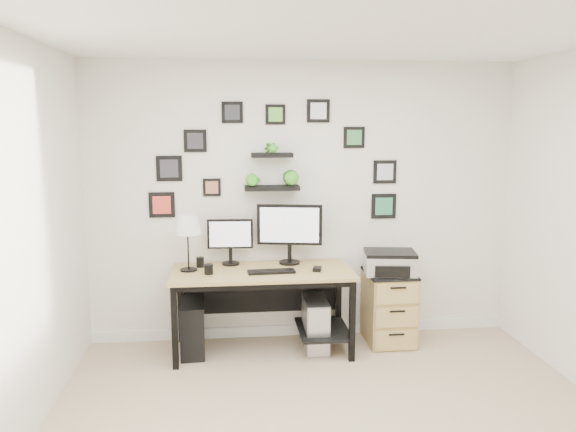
{
  "coord_description": "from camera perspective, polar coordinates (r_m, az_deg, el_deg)",
  "views": [
    {
      "loc": [
        -0.7,
        -3.18,
        2.04
      ],
      "look_at": [
        -0.16,
        1.83,
        1.2
      ],
      "focal_mm": 35.0,
      "sensor_mm": 36.0,
      "label": 1
    }
  ],
  "objects": [
    {
      "name": "keyboard",
      "position": [
        4.9,
        -1.7,
        -5.67
      ],
      "size": [
        0.42,
        0.15,
        0.02
      ],
      "primitive_type": "cube",
      "rotation": [
        0.0,
        0.0,
        0.06
      ],
      "color": "black",
      "rests_on": "desk"
    },
    {
      "name": "wall_decor",
      "position": [
        5.14,
        -1.54,
        5.21
      ],
      "size": [
        2.31,
        0.18,
        1.12
      ],
      "color": "black",
      "rests_on": "ground"
    },
    {
      "name": "mug",
      "position": [
        4.89,
        -8.06,
        -5.38
      ],
      "size": [
        0.08,
        0.08,
        0.09
      ],
      "primitive_type": "cylinder",
      "color": "black",
      "rests_on": "desk"
    },
    {
      "name": "table_lamp",
      "position": [
        4.96,
        -10.18,
        -0.98
      ],
      "size": [
        0.25,
        0.25,
        0.5
      ],
      "color": "black",
      "rests_on": "desk"
    },
    {
      "name": "mouse",
      "position": [
        4.97,
        2.98,
        -5.39
      ],
      "size": [
        0.1,
        0.12,
        0.03
      ],
      "primitive_type": "cube",
      "rotation": [
        0.0,
        0.0,
        -0.26
      ],
      "color": "black",
      "rests_on": "desk"
    },
    {
      "name": "monitor_right",
      "position": [
        5.13,
        0.16,
        -1.31
      ],
      "size": [
        0.59,
        0.22,
        0.55
      ],
      "color": "black",
      "rests_on": "desk"
    },
    {
      "name": "file_cabinet",
      "position": [
        5.4,
        10.2,
        -9.11
      ],
      "size": [
        0.43,
        0.53,
        0.67
      ],
      "color": "tan",
      "rests_on": "ground"
    },
    {
      "name": "pc_tower_black",
      "position": [
        5.18,
        -9.68,
        -11.07
      ],
      "size": [
        0.23,
        0.48,
        0.47
      ],
      "primitive_type": "cube",
      "rotation": [
        0.0,
        0.0,
        0.05
      ],
      "color": "black",
      "rests_on": "ground"
    },
    {
      "name": "pen_cup",
      "position": [
        5.14,
        -8.91,
        -4.65
      ],
      "size": [
        0.07,
        0.07,
        0.09
      ],
      "primitive_type": "cylinder",
      "color": "black",
      "rests_on": "desk"
    },
    {
      "name": "monitor_left",
      "position": [
        5.15,
        -5.89,
        -2.26
      ],
      "size": [
        0.42,
        0.17,
        0.42
      ],
      "color": "black",
      "rests_on": "desk"
    },
    {
      "name": "desk",
      "position": [
        5.06,
        -2.23,
        -6.78
      ],
      "size": [
        1.6,
        0.7,
        0.75
      ],
      "color": "tan",
      "rests_on": "ground"
    },
    {
      "name": "pc_tower_grey",
      "position": [
        5.2,
        2.81,
        -10.89
      ],
      "size": [
        0.21,
        0.47,
        0.46
      ],
      "color": "gray",
      "rests_on": "ground"
    },
    {
      "name": "printer",
      "position": [
        5.24,
        10.31,
        -4.66
      ],
      "size": [
        0.5,
        0.42,
        0.21
      ],
      "color": "silver",
      "rests_on": "file_cabinet"
    },
    {
      "name": "room",
      "position": [
        5.58,
        1.51,
        -11.44
      ],
      "size": [
        4.0,
        4.0,
        4.0
      ],
      "color": "#C4AD8C",
      "rests_on": "ground"
    }
  ]
}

